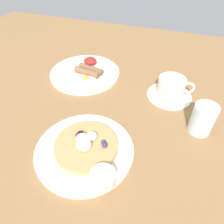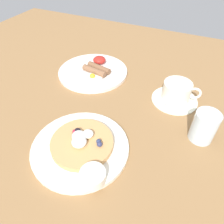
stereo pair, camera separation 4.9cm
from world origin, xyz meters
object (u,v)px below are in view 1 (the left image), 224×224
at_px(coffee_saucer, 169,95).
at_px(coffee_cup, 172,87).
at_px(breakfast_plate, 85,73).
at_px(water_glass, 203,119).
at_px(syrup_ramekin, 103,177).
at_px(pancake_plate, 85,150).

distance_m(coffee_saucer, coffee_cup, 0.04).
relative_size(breakfast_plate, water_glass, 3.00).
height_order(syrup_ramekin, breakfast_plate, syrup_ramekin).
bearing_deg(syrup_ramekin, coffee_cup, 74.36).
bearing_deg(coffee_saucer, breakfast_plate, 174.44).
relative_size(pancake_plate, syrup_ramekin, 4.35).
xyz_separation_m(breakfast_plate, coffee_cup, (0.32, -0.03, 0.03)).
xyz_separation_m(syrup_ramekin, water_glass, (0.20, 0.24, 0.02)).
xyz_separation_m(breakfast_plate, coffee_saucer, (0.32, -0.03, -0.00)).
distance_m(syrup_ramekin, coffee_saucer, 0.38).
xyz_separation_m(syrup_ramekin, coffee_saucer, (0.10, 0.37, -0.02)).
bearing_deg(pancake_plate, syrup_ramekin, -41.90).
bearing_deg(pancake_plate, coffee_cup, 59.21).
bearing_deg(water_glass, syrup_ramekin, -130.04).
height_order(syrup_ramekin, coffee_cup, coffee_cup).
distance_m(pancake_plate, syrup_ramekin, 0.10).
height_order(syrup_ramekin, coffee_saucer, syrup_ramekin).
xyz_separation_m(pancake_plate, coffee_cup, (0.18, 0.30, 0.03)).
height_order(breakfast_plate, coffee_cup, coffee_cup).
relative_size(syrup_ramekin, coffee_saucer, 0.39).
distance_m(breakfast_plate, water_glass, 0.45).
height_order(pancake_plate, breakfast_plate, same).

